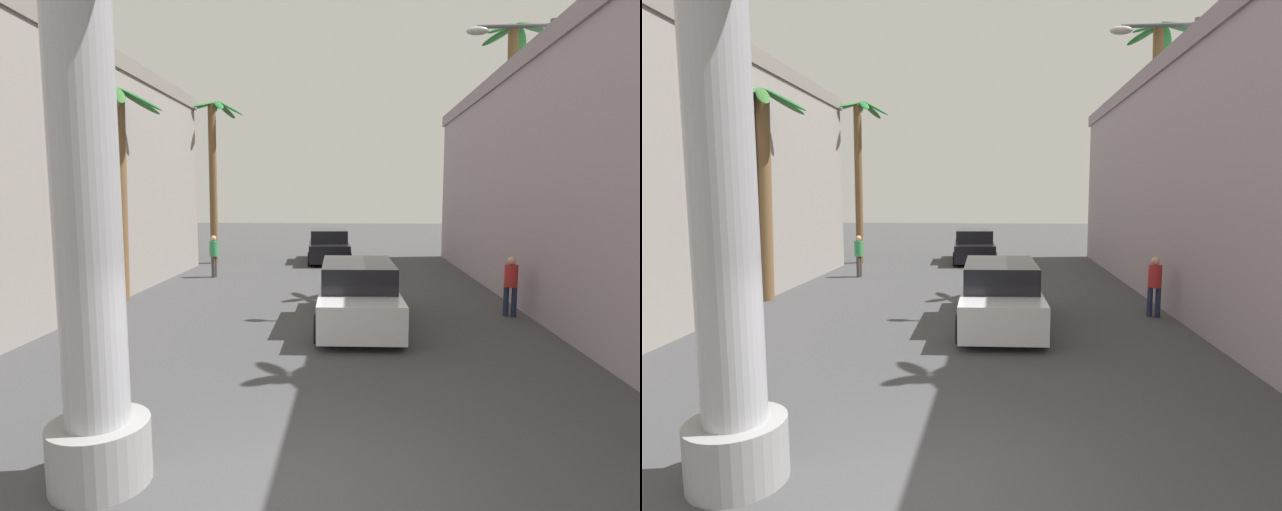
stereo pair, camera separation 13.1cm
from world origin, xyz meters
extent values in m
plane|color=#424244|center=(0.00, 10.00, 0.00)|extent=(86.06, 86.06, 0.00)
cylinder|color=#9E9EA3|center=(-2.08, 0.29, 4.88)|extent=(0.68, 0.68, 9.77)
cylinder|color=gray|center=(-2.08, 0.29, 0.35)|extent=(1.09, 1.09, 0.70)
cylinder|color=#59595E|center=(5.66, 8.55, 3.77)|extent=(0.16, 0.16, 7.54)
cylinder|color=#59595E|center=(4.73, 8.55, 7.39)|extent=(1.86, 0.10, 0.10)
ellipsoid|color=beige|center=(3.80, 8.55, 7.29)|extent=(0.56, 0.28, 0.20)
cylinder|color=black|center=(-0.09, 9.09, 0.32)|extent=(0.24, 0.65, 0.64)
cylinder|color=black|center=(1.67, 9.13, 0.32)|extent=(0.24, 0.65, 0.64)
cylinder|color=black|center=(0.00, 5.68, 0.32)|extent=(0.24, 0.65, 0.64)
cylinder|color=black|center=(1.77, 5.73, 0.32)|extent=(0.24, 0.65, 0.64)
cube|color=silver|center=(0.84, 7.41, 0.56)|extent=(1.99, 4.92, 0.80)
cube|color=black|center=(0.84, 7.41, 1.26)|extent=(1.78, 2.72, 0.60)
cylinder|color=black|center=(-1.42, 20.68, 0.32)|extent=(0.27, 0.65, 0.64)
cylinder|color=black|center=(0.33, 20.80, 0.32)|extent=(0.27, 0.65, 0.64)
cylinder|color=black|center=(-1.19, 17.55, 0.32)|extent=(0.27, 0.65, 0.64)
cylinder|color=black|center=(0.56, 17.68, 0.32)|extent=(0.27, 0.65, 0.64)
cube|color=black|center=(-0.43, 19.18, 0.56)|extent=(2.17, 4.60, 0.80)
cube|color=black|center=(-0.43, 19.18, 1.26)|extent=(1.87, 2.58, 0.60)
cylinder|color=brown|center=(-5.74, 18.12, 3.67)|extent=(0.50, 0.76, 7.34)
ellipsoid|color=#226C2D|center=(-4.87, 18.14, 7.13)|extent=(1.25, 0.45, 0.74)
ellipsoid|color=#31672D|center=(-5.23, 18.78, 7.14)|extent=(0.89, 1.27, 0.71)
ellipsoid|color=#206D2D|center=(-5.82, 18.79, 7.22)|extent=(0.88, 1.34, 0.47)
ellipsoid|color=#2B722D|center=(-6.19, 18.10, 7.22)|extent=(1.35, 0.53, 0.49)
ellipsoid|color=#25752D|center=(-5.87, 17.62, 7.22)|extent=(0.98, 1.31, 0.49)
ellipsoid|color=#1E6F2D|center=(-5.25, 17.59, 7.17)|extent=(0.87, 1.30, 0.63)
cylinder|color=brown|center=(-6.23, 9.75, 3.09)|extent=(0.52, 0.46, 6.19)
ellipsoid|color=#20662D|center=(-5.52, 9.81, 5.98)|extent=(1.36, 0.37, 0.77)
ellipsoid|color=#2E692D|center=(-5.78, 10.37, 6.00)|extent=(1.16, 1.30, 0.70)
ellipsoid|color=#236D2D|center=(-6.51, 10.49, 5.97)|extent=(0.82, 1.38, 0.80)
ellipsoid|color=#2C5C2D|center=(-6.94, 10.05, 5.97)|extent=(1.39, 0.78, 0.79)
ellipsoid|color=#255F2D|center=(-6.94, 9.55, 6.05)|extent=(1.47, 0.83, 0.57)
ellipsoid|color=#25682D|center=(-6.31, 9.08, 6.03)|extent=(0.48, 1.44, 0.61)
ellipsoid|color=#31682D|center=(-5.87, 9.18, 5.98)|extent=(1.02, 1.35, 0.76)
cylinder|color=brown|center=(5.70, 11.60, 4.15)|extent=(0.50, 0.33, 8.31)
ellipsoid|color=#23602D|center=(6.31, 11.50, 8.21)|extent=(1.24, 0.38, 0.44)
ellipsoid|color=#1F752D|center=(5.96, 12.07, 8.11)|extent=(0.81, 1.18, 0.73)
ellipsoid|color=#26792D|center=(5.27, 11.96, 8.20)|extent=(1.10, 1.14, 0.48)
ellipsoid|color=#21632D|center=(5.16, 11.19, 8.18)|extent=(1.22, 0.93, 0.55)
ellipsoid|color=#32712D|center=(5.85, 10.91, 8.17)|extent=(0.66, 1.25, 0.56)
cylinder|color=#1E233F|center=(4.78, 8.48, 0.40)|extent=(0.14, 0.14, 0.80)
cylinder|color=#1E233F|center=(4.97, 8.42, 0.40)|extent=(0.14, 0.14, 0.80)
cylinder|color=#B22626|center=(4.88, 8.45, 1.09)|extent=(0.43, 0.43, 0.58)
sphere|color=tan|center=(4.88, 8.45, 1.49)|extent=(0.22, 0.22, 0.22)
cylinder|color=#3F3833|center=(-4.70, 14.15, 0.41)|extent=(0.14, 0.14, 0.83)
cylinder|color=#3F3833|center=(-4.69, 14.35, 0.41)|extent=(0.14, 0.14, 0.83)
cylinder|color=#338C4C|center=(-4.70, 14.25, 1.12)|extent=(0.37, 0.37, 0.59)
sphere|color=tan|center=(-4.70, 14.25, 1.52)|extent=(0.22, 0.22, 0.22)
camera|label=1|loc=(0.69, -4.78, 3.18)|focal=28.00mm
camera|label=2|loc=(0.82, -4.77, 3.18)|focal=28.00mm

